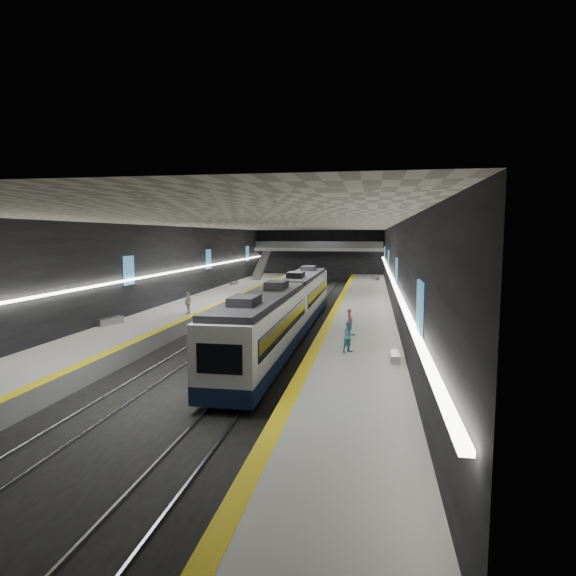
% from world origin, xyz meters
% --- Properties ---
extents(ground, '(70.00, 70.00, 0.00)m').
position_xyz_m(ground, '(0.00, 0.00, 0.00)').
color(ground, black).
rests_on(ground, ground).
extents(ceiling, '(20.00, 70.00, 0.04)m').
position_xyz_m(ceiling, '(0.00, 0.00, 8.00)').
color(ceiling, beige).
rests_on(ceiling, wall_left).
extents(wall_left, '(0.04, 70.00, 8.00)m').
position_xyz_m(wall_left, '(-10.00, 0.00, 4.00)').
color(wall_left, black).
rests_on(wall_left, ground).
extents(wall_right, '(0.04, 70.00, 8.00)m').
position_xyz_m(wall_right, '(10.00, 0.00, 4.00)').
color(wall_right, black).
rests_on(wall_right, ground).
extents(wall_back, '(20.00, 0.04, 8.00)m').
position_xyz_m(wall_back, '(0.00, 35.00, 4.00)').
color(wall_back, black).
rests_on(wall_back, ground).
extents(platform_left, '(5.00, 70.00, 1.00)m').
position_xyz_m(platform_left, '(-7.50, 0.00, 0.50)').
color(platform_left, slate).
rests_on(platform_left, ground).
extents(tile_surface_left, '(5.00, 70.00, 0.02)m').
position_xyz_m(tile_surface_left, '(-7.50, 0.00, 1.01)').
color(tile_surface_left, '#ACACA7').
rests_on(tile_surface_left, platform_left).
extents(tactile_strip_left, '(0.60, 70.00, 0.02)m').
position_xyz_m(tactile_strip_left, '(-5.30, 0.00, 1.02)').
color(tactile_strip_left, yellow).
rests_on(tactile_strip_left, platform_left).
extents(platform_right, '(5.00, 70.00, 1.00)m').
position_xyz_m(platform_right, '(7.50, 0.00, 0.50)').
color(platform_right, slate).
rests_on(platform_right, ground).
extents(tile_surface_right, '(5.00, 70.00, 0.02)m').
position_xyz_m(tile_surface_right, '(7.50, 0.00, 1.01)').
color(tile_surface_right, '#ACACA7').
rests_on(tile_surface_right, platform_right).
extents(tactile_strip_right, '(0.60, 70.00, 0.02)m').
position_xyz_m(tactile_strip_right, '(5.30, 0.00, 1.02)').
color(tactile_strip_right, yellow).
rests_on(tactile_strip_right, platform_right).
extents(rails, '(6.52, 70.00, 0.12)m').
position_xyz_m(rails, '(-0.00, 0.00, 0.06)').
color(rails, gray).
rests_on(rails, ground).
extents(train, '(2.69, 30.04, 3.60)m').
position_xyz_m(train, '(2.50, -9.16, 2.20)').
color(train, '#0F1C38').
rests_on(train, ground).
extents(ad_posters, '(19.94, 53.50, 2.20)m').
position_xyz_m(ad_posters, '(-0.00, 1.00, 4.50)').
color(ad_posters, teal).
rests_on(ad_posters, wall_left).
extents(cove_light_left, '(0.25, 68.60, 0.12)m').
position_xyz_m(cove_light_left, '(-9.80, 0.00, 3.80)').
color(cove_light_left, white).
rests_on(cove_light_left, wall_left).
extents(cove_light_right, '(0.25, 68.60, 0.12)m').
position_xyz_m(cove_light_right, '(9.80, 0.00, 3.80)').
color(cove_light_right, white).
rests_on(cove_light_right, wall_right).
extents(mezzanine_bridge, '(20.00, 3.00, 1.50)m').
position_xyz_m(mezzanine_bridge, '(0.00, 32.93, 5.04)').
color(mezzanine_bridge, gray).
rests_on(mezzanine_bridge, wall_left).
extents(escalator, '(1.20, 7.50, 3.92)m').
position_xyz_m(escalator, '(-7.50, 26.00, 2.90)').
color(escalator, '#99999E').
rests_on(escalator, platform_left).
extents(bench_left_near, '(1.18, 2.10, 0.50)m').
position_xyz_m(bench_left_near, '(-9.50, -11.68, 1.25)').
color(bench_left_near, '#99999E').
rests_on(bench_left_near, platform_left).
extents(bench_left_far, '(0.63, 1.63, 0.39)m').
position_xyz_m(bench_left_far, '(-8.84, 16.07, 1.19)').
color(bench_left_far, '#99999E').
rests_on(bench_left_far, platform_left).
extents(bench_right_near, '(0.46, 1.61, 0.39)m').
position_xyz_m(bench_right_near, '(9.50, -18.04, 1.20)').
color(bench_right_near, '#99999E').
rests_on(bench_right_near, platform_right).
extents(bench_right_far, '(1.17, 1.93, 0.46)m').
position_xyz_m(bench_right_far, '(8.64, 25.89, 1.23)').
color(bench_right_far, '#99999E').
rests_on(bench_right_far, platform_right).
extents(passenger_right_a, '(0.54, 0.65, 1.53)m').
position_xyz_m(passenger_right_a, '(6.95, -11.61, 1.76)').
color(passenger_right_a, '#B34C42').
rests_on(passenger_right_a, platform_right).
extents(passenger_right_b, '(1.01, 1.02, 1.66)m').
position_xyz_m(passenger_right_b, '(7.19, -16.78, 1.83)').
color(passenger_right_b, teal).
rests_on(passenger_right_b, platform_right).
extents(passenger_left_a, '(0.50, 1.07, 1.77)m').
position_xyz_m(passenger_left_a, '(-5.85, -6.48, 1.89)').
color(passenger_left_a, beige).
rests_on(passenger_left_a, platform_left).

